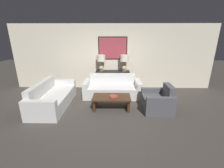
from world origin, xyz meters
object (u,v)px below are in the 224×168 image
at_px(console_table, 113,80).
at_px(couch_by_back_wall, 112,89).
at_px(coffee_table, 111,100).
at_px(table_lamp_right, 124,60).
at_px(couch_by_side, 53,98).
at_px(decorative_bowl, 113,96).
at_px(table_lamp_left, 101,60).
at_px(armchair_near_back_wall, 158,102).

distance_m(console_table, couch_by_back_wall, 0.72).
bearing_deg(coffee_table, couch_by_back_wall, 89.49).
relative_size(table_lamp_right, couch_by_side, 0.31).
relative_size(console_table, couch_by_side, 0.66).
bearing_deg(decorative_bowl, table_lamp_left, 105.78).
xyz_separation_m(couch_by_side, armchair_near_back_wall, (3.34, -0.25, 0.01)).
relative_size(couch_by_back_wall, coffee_table, 1.81).
xyz_separation_m(couch_by_back_wall, coffee_table, (-0.01, -1.09, 0.03)).
height_order(table_lamp_left, decorative_bowl, table_lamp_left).
distance_m(couch_by_back_wall, coffee_table, 1.09).
relative_size(table_lamp_left, table_lamp_right, 1.00).
height_order(decorative_bowl, armchair_near_back_wall, armchair_near_back_wall).
distance_m(coffee_table, decorative_bowl, 0.15).
height_order(table_lamp_left, couch_by_side, table_lamp_left).
distance_m(table_lamp_left, couch_by_back_wall, 1.29).
height_order(table_lamp_right, armchair_near_back_wall, table_lamp_right).
bearing_deg(coffee_table, table_lamp_right, 75.10).
distance_m(table_lamp_left, couch_by_side, 2.37).
height_order(couch_by_side, coffee_table, couch_by_side).
distance_m(console_table, armchair_near_back_wall, 2.33).
xyz_separation_m(table_lamp_left, coffee_table, (0.46, -1.79, -0.94)).
distance_m(couch_by_back_wall, couch_by_side, 2.12).
xyz_separation_m(console_table, couch_by_side, (-1.93, -1.60, -0.13)).
bearing_deg(table_lamp_right, couch_by_back_wall, -123.54).
bearing_deg(table_lamp_right, table_lamp_left, 180.00).
xyz_separation_m(couch_by_side, coffee_table, (1.92, -0.19, 0.03)).
distance_m(table_lamp_right, couch_by_back_wall, 1.29).
bearing_deg(couch_by_side, couch_by_back_wall, 24.85).
bearing_deg(console_table, couch_by_side, -140.34).
relative_size(console_table, decorative_bowl, 5.42).
bearing_deg(armchair_near_back_wall, couch_by_back_wall, 141.15).
relative_size(couch_by_side, armchair_near_back_wall, 2.31).
distance_m(couch_by_side, armchair_near_back_wall, 3.35).
xyz_separation_m(table_lamp_left, couch_by_side, (-1.46, -1.60, -0.97)).
bearing_deg(console_table, armchair_near_back_wall, -52.54).
xyz_separation_m(coffee_table, decorative_bowl, (0.06, -0.04, 0.13)).
bearing_deg(couch_by_back_wall, decorative_bowl, -87.43).
bearing_deg(couch_by_back_wall, couch_by_side, -155.15).
distance_m(table_lamp_right, armchair_near_back_wall, 2.28).
distance_m(couch_by_back_wall, armchair_near_back_wall, 1.81).
bearing_deg(table_lamp_left, console_table, 0.00).
bearing_deg(armchair_near_back_wall, couch_by_side, 175.80).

